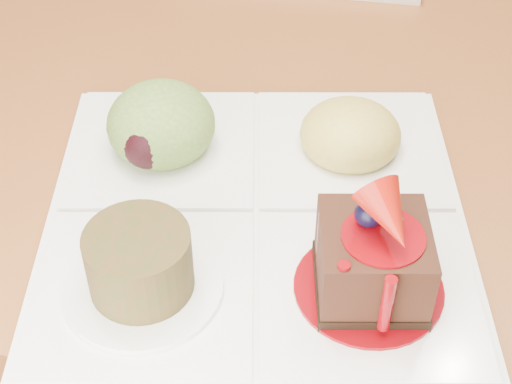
% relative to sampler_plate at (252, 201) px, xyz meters
% --- Properties ---
extents(ground, '(6.00, 6.00, 0.00)m').
position_rel_sampler_plate_xyz_m(ground, '(-0.12, 0.75, -0.77)').
color(ground, brown).
extents(sampler_plate, '(0.37, 0.37, 0.11)m').
position_rel_sampler_plate_xyz_m(sampler_plate, '(0.00, 0.00, 0.00)').
color(sampler_plate, white).
rests_on(sampler_plate, dining_table).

